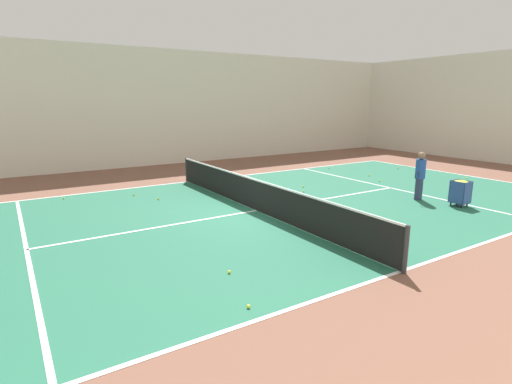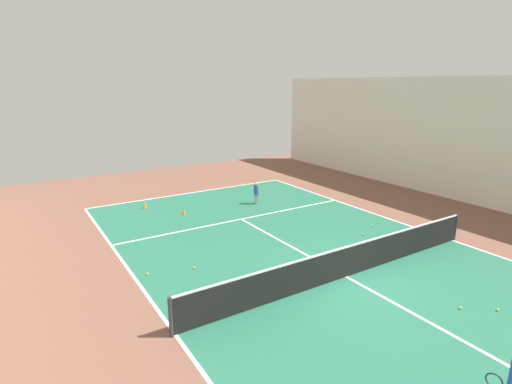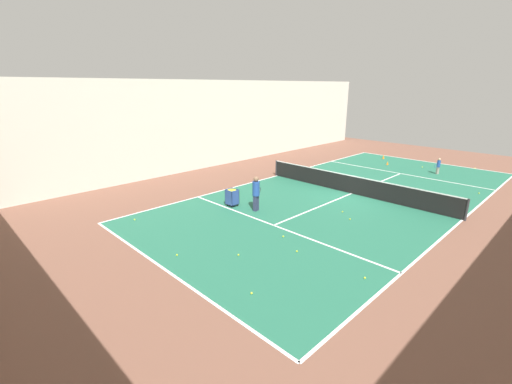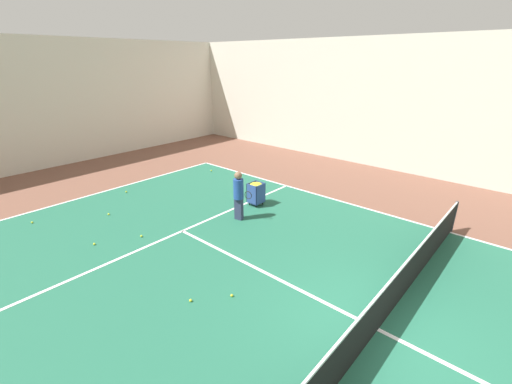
{
  "view_description": "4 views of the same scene",
  "coord_description": "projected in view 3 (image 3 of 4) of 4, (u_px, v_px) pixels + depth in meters",
  "views": [
    {
      "loc": [
        10.68,
        -6.76,
        3.52
      ],
      "look_at": [
        0.0,
        0.0,
        0.63
      ],
      "focal_mm": 28.0,
      "sensor_mm": 36.0,
      "label": 1
    },
    {
      "loc": [
        8.55,
        8.18,
        5.9
      ],
      "look_at": [
        -1.85,
        -8.28,
        0.62
      ],
      "focal_mm": 28.0,
      "sensor_mm": 36.0,
      "label": 2
    },
    {
      "loc": [
        -9.35,
        16.99,
        5.9
      ],
      "look_at": [
        1.88,
        5.83,
        0.96
      ],
      "focal_mm": 24.0,
      "sensor_mm": 36.0,
      "label": 3
    },
    {
      "loc": [
        -5.87,
        -1.79,
        5.27
      ],
      "look_at": [
        3.22,
        6.22,
        0.53
      ],
      "focal_mm": 24.0,
      "sensor_mm": 36.0,
      "label": 4
    }
  ],
  "objects": [
    {
      "name": "training_cone_1",
      "position": [
        388.0,
        163.0,
        26.58
      ],
      "size": [
        0.17,
        0.17,
        0.26
      ],
      "primitive_type": "cone",
      "color": "orange",
      "rests_on": "ground"
    },
    {
      "name": "line_baseline_far",
      "position": [
        165.0,
        270.0,
        11.45
      ],
      "size": [
        11.38,
        0.1,
        0.0
      ],
      "primitive_type": "cube",
      "color": "white",
      "rests_on": "ground"
    },
    {
      "name": "coach_at_net",
      "position": [
        256.0,
        191.0,
        16.57
      ],
      "size": [
        0.41,
        0.69,
        1.75
      ],
      "rotation": [
        0.0,
        0.0,
        -1.38
      ],
      "color": "#2D3351",
      "rests_on": "ground"
    },
    {
      "name": "tennis_ball_14",
      "position": [
        252.0,
        293.0,
        10.09
      ],
      "size": [
        0.07,
        0.07,
        0.07
      ],
      "primitive_type": "sphere",
      "color": "yellow",
      "rests_on": "ground"
    },
    {
      "name": "tennis_ball_4",
      "position": [
        283.0,
        236.0,
        13.89
      ],
      "size": [
        0.07,
        0.07,
        0.07
      ],
      "primitive_type": "sphere",
      "color": "yellow",
      "rests_on": "ground"
    },
    {
      "name": "line_centre_service",
      "position": [
        351.0,
        194.0,
        19.52
      ],
      "size": [
        0.1,
        13.19,
        0.0
      ],
      "primitive_type": "cube",
      "color": "white",
      "rests_on": "ground"
    },
    {
      "name": "tennis_ball_8",
      "position": [
        238.0,
        255.0,
        12.38
      ],
      "size": [
        0.07,
        0.07,
        0.07
      ],
      "primitive_type": "sphere",
      "color": "yellow",
      "rests_on": "ground"
    },
    {
      "name": "tennis_ball_11",
      "position": [
        326.0,
        172.0,
        24.18
      ],
      "size": [
        0.07,
        0.07,
        0.07
      ],
      "primitive_type": "sphere",
      "color": "yellow",
      "rests_on": "ground"
    },
    {
      "name": "ball_cart",
      "position": [
        232.0,
        194.0,
        17.33
      ],
      "size": [
        0.54,
        0.5,
        0.9
      ],
      "color": "#2D478C",
      "rests_on": "ground"
    },
    {
      "name": "tennis_ball_13",
      "position": [
        365.0,
        278.0,
        10.9
      ],
      "size": [
        0.07,
        0.07,
        0.07
      ],
      "primitive_type": "sphere",
      "color": "yellow",
      "rests_on": "ground"
    },
    {
      "name": "line_sideline_right",
      "position": [
        277.0,
        176.0,
        23.37
      ],
      "size": [
        0.1,
        23.99,
        0.0
      ],
      "primitive_type": "cube",
      "color": "white",
      "rests_on": "ground"
    },
    {
      "name": "tennis_ball_6",
      "position": [
        479.0,
        193.0,
        19.48
      ],
      "size": [
        0.07,
        0.07,
        0.07
      ],
      "primitive_type": "sphere",
      "color": "yellow",
      "rests_on": "ground"
    },
    {
      "name": "tennis_ball_3",
      "position": [
        177.0,
        255.0,
        12.37
      ],
      "size": [
        0.07,
        0.07,
        0.07
      ],
      "primitive_type": "sphere",
      "color": "yellow",
      "rests_on": "ground"
    },
    {
      "name": "court_playing_area",
      "position": [
        351.0,
        194.0,
        19.52
      ],
      "size": [
        11.38,
        23.99,
        0.0
      ],
      "color": "#23664C",
      "rests_on": "ground"
    },
    {
      "name": "tennis_ball_7",
      "position": [
        342.0,
        212.0,
        16.61
      ],
      "size": [
        0.07,
        0.07,
        0.07
      ],
      "primitive_type": "sphere",
      "color": "yellow",
      "rests_on": "ground"
    },
    {
      "name": "line_service_near",
      "position": [
        400.0,
        174.0,
        23.96
      ],
      "size": [
        11.38,
        0.1,
        0.0
      ],
      "primitive_type": "cube",
      "color": "white",
      "rests_on": "ground"
    },
    {
      "name": "player_near_baseline",
      "position": [
        438.0,
        165.0,
        23.63
      ],
      "size": [
        0.29,
        0.57,
        1.13
      ],
      "rotation": [
        0.0,
        0.0,
        1.2
      ],
      "color": "gray",
      "rests_on": "ground"
    },
    {
      "name": "tennis_net",
      "position": [
        352.0,
        184.0,
        19.36
      ],
      "size": [
        11.68,
        0.1,
        1.05
      ],
      "color": "#2D2D33",
      "rests_on": "ground"
    },
    {
      "name": "line_baseline_near",
      "position": [
        429.0,
        162.0,
        27.59
      ],
      "size": [
        11.38,
        0.1,
        0.0
      ],
      "primitive_type": "cube",
      "color": "white",
      "rests_on": "ground"
    },
    {
      "name": "tennis_ball_2",
      "position": [
        449.0,
        199.0,
        18.5
      ],
      "size": [
        0.07,
        0.07,
        0.07
      ],
      "primitive_type": "sphere",
      "color": "yellow",
      "rests_on": "ground"
    },
    {
      "name": "line_service_far",
      "position": [
        274.0,
        225.0,
        15.08
      ],
      "size": [
        11.38,
        0.1,
        0.0
      ],
      "primitive_type": "cube",
      "color": "white",
      "rests_on": "ground"
    },
    {
      "name": "training_cone_0",
      "position": [
        383.0,
        157.0,
        28.71
      ],
      "size": [
        0.19,
        0.19,
        0.35
      ],
      "primitive_type": "cone",
      "color": "orange",
      "rests_on": "ground"
    },
    {
      "name": "tennis_ball_1",
      "position": [
        297.0,
        251.0,
        12.65
      ],
      "size": [
        0.07,
        0.07,
        0.07
      ],
      "primitive_type": "sphere",
      "color": "yellow",
      "rests_on": "ground"
    },
    {
      "name": "tennis_ball_12",
      "position": [
        313.0,
        168.0,
        25.43
      ],
      "size": [
        0.07,
        0.07,
        0.07
      ],
      "primitive_type": "sphere",
      "color": "yellow",
      "rests_on": "ground"
    },
    {
      "name": "tennis_ball_0",
      "position": [
        350.0,
        219.0,
        15.7
      ],
      "size": [
        0.07,
        0.07,
        0.07
      ],
      "primitive_type": "sphere",
      "color": "yellow",
      "rests_on": "ground"
    },
    {
      "name": "tennis_ball_15",
      "position": [
        424.0,
        197.0,
        18.87
      ],
      "size": [
        0.07,
        0.07,
        0.07
      ],
      "primitive_type": "sphere",
      "color": "yellow",
      "rests_on": "ground"
    },
    {
      "name": "hall_enclosure_right",
      "position": [
        225.0,
        123.0,
        26.14
      ],
      "size": [
        0.15,
        35.08,
        6.3
      ],
      "color": "silver",
      "rests_on": "ground"
    },
    {
      "name": "tennis_ball_10",
      "position": [
        475.0,
        168.0,
        25.39
      ],
      "size": [
        0.07,
        0.07,
        0.07
      ],
      "primitive_type": "sphere",
      "color": "yellow",
      "rests_on": "ground"
    },
    {
      "name": "tennis_ball_9",
      "position": [
        135.0,
        220.0,
        15.63
      ],
      "size": [
        0.07,
        0.07,
        0.07
      ],
      "primitive_type": "sphere",
      "color": "yellow",
      "rests_on": "ground"
    },
    {
      "name": "ground_plane",
      "position": [
        351.0,
        194.0,
        19.52
      ],
      "size": [
        38.78,
        38.78,
        0.0
      ],
      "primitive_type": "plane",
      "color": "brown"
    },
    {
      "name": "line_sideline_left",
      "position": [
        462.0,
        220.0,
        15.66
      ],
      "size": [
        0.1,
        23.99,
        0.0
      ],
      "primitive_type": "cube",
      "color": "white",
      "rests_on": "ground"
    },
    {
      "name": "tennis_ball_5",
      "position": [
        422.0,
        167.0,
        25.74
      ],
      "size": [
        0.07,
        0.07,
        0.07
      ],
      "primitive_type": "sphere",
      "color": "yellow",
      "rests_on": "ground"
    }
  ]
}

